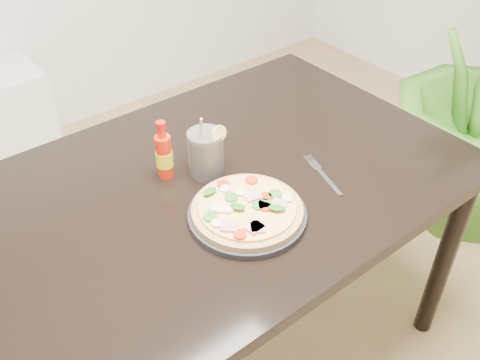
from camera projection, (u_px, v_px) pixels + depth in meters
dining_table at (213, 205)px, 1.48m from camera, size 1.40×0.90×0.75m
plate at (247, 215)px, 1.31m from camera, size 0.29×0.29×0.02m
pizza at (247, 209)px, 1.30m from camera, size 0.27×0.27×0.03m
hot_sauce_bottle at (164, 155)px, 1.40m from camera, size 0.06×0.06×0.17m
cola_cup at (206, 154)px, 1.42m from camera, size 0.10×0.10×0.18m
fork at (322, 174)px, 1.45m from camera, size 0.07×0.19×0.00m
plant_pot at (461, 186)px, 2.42m from camera, size 0.28×0.28×0.22m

